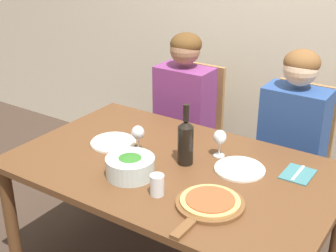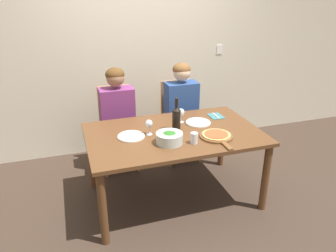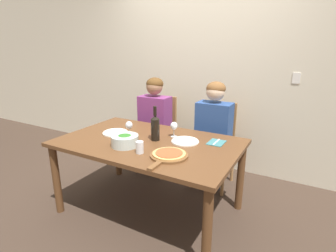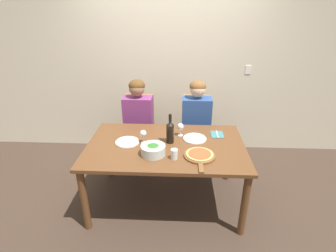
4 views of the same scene
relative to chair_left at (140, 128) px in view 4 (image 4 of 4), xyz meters
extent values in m
plane|color=#3D2D23|center=(0.41, -0.88, -0.52)|extent=(40.00, 40.00, 0.00)
cube|color=beige|center=(0.41, 0.46, 0.83)|extent=(10.00, 0.05, 2.70)
cube|color=white|center=(1.51, 0.44, 0.73)|extent=(0.08, 0.01, 0.12)
cube|color=brown|center=(0.41, -0.88, 0.20)|extent=(1.67, 1.04, 0.04)
cylinder|color=brown|center=(-0.36, -1.34, -0.16)|extent=(0.07, 0.07, 0.70)
cylinder|color=brown|center=(1.18, -1.34, -0.16)|extent=(0.07, 0.07, 0.70)
cylinder|color=brown|center=(-0.36, -0.42, -0.16)|extent=(0.07, 0.07, 0.70)
cylinder|color=brown|center=(1.18, -0.42, -0.16)|extent=(0.07, 0.07, 0.70)
cube|color=#9E7042|center=(0.00, -0.08, -0.08)|extent=(0.42, 0.42, 0.04)
cube|color=#9E7042|center=(0.00, 0.12, 0.20)|extent=(0.38, 0.03, 0.51)
cylinder|color=#9E7042|center=(-0.19, -0.27, -0.31)|extent=(0.04, 0.04, 0.42)
cylinder|color=#9E7042|center=(0.19, -0.27, -0.31)|extent=(0.04, 0.04, 0.42)
cylinder|color=#9E7042|center=(-0.19, 0.11, -0.31)|extent=(0.04, 0.04, 0.42)
cylinder|color=#9E7042|center=(0.19, 0.11, -0.31)|extent=(0.04, 0.04, 0.42)
cube|color=#9E7042|center=(0.78, -0.08, -0.08)|extent=(0.42, 0.42, 0.04)
cube|color=#9E7042|center=(0.78, 0.12, 0.20)|extent=(0.38, 0.03, 0.51)
cylinder|color=#9E7042|center=(0.59, -0.27, -0.31)|extent=(0.04, 0.04, 0.42)
cylinder|color=#9E7042|center=(0.97, -0.27, -0.31)|extent=(0.04, 0.04, 0.42)
cylinder|color=#9E7042|center=(0.59, 0.11, -0.31)|extent=(0.04, 0.04, 0.42)
cylinder|color=#9E7042|center=(0.97, 0.11, -0.31)|extent=(0.04, 0.04, 0.42)
cylinder|color=#28282D|center=(-0.09, -0.16, -0.29)|extent=(0.10, 0.10, 0.46)
cylinder|color=#28282D|center=(0.09, -0.16, -0.29)|extent=(0.10, 0.10, 0.46)
cube|color=#7A3370|center=(0.00, -0.10, 0.21)|extent=(0.38, 0.22, 0.54)
cylinder|color=#7A3370|center=(-0.20, -0.34, 0.06)|extent=(0.07, 0.31, 0.14)
cylinder|color=#7A3370|center=(0.20, -0.34, 0.06)|extent=(0.07, 0.31, 0.14)
sphere|color=#9E7051|center=(0.00, -0.10, 0.60)|extent=(0.20, 0.20, 0.20)
ellipsoid|color=#563819|center=(0.00, -0.09, 0.64)|extent=(0.21, 0.21, 0.15)
cylinder|color=#28282D|center=(0.69, -0.16, -0.29)|extent=(0.10, 0.10, 0.46)
cylinder|color=#28282D|center=(0.87, -0.16, -0.29)|extent=(0.10, 0.10, 0.46)
cube|color=navy|center=(0.78, -0.10, 0.21)|extent=(0.38, 0.22, 0.54)
cylinder|color=navy|center=(0.58, -0.34, 0.06)|extent=(0.07, 0.31, 0.14)
cylinder|color=navy|center=(0.98, -0.34, 0.06)|extent=(0.07, 0.31, 0.14)
sphere|color=beige|center=(0.78, -0.10, 0.60)|extent=(0.20, 0.20, 0.20)
ellipsoid|color=brown|center=(0.78, -0.09, 0.64)|extent=(0.21, 0.21, 0.15)
cylinder|color=black|center=(0.46, -0.83, 0.33)|extent=(0.08, 0.08, 0.21)
cone|color=black|center=(0.46, -0.83, 0.44)|extent=(0.08, 0.08, 0.03)
cylinder|color=black|center=(0.46, -0.83, 0.50)|extent=(0.03, 0.03, 0.09)
cylinder|color=silver|center=(0.30, -1.08, 0.27)|extent=(0.24, 0.24, 0.10)
ellipsoid|color=#2D6B23|center=(0.30, -1.08, 0.28)|extent=(0.20, 0.20, 0.11)
cylinder|color=silver|center=(0.00, -0.85, 0.23)|extent=(0.26, 0.26, 0.01)
torus|color=silver|center=(0.00, -0.85, 0.23)|extent=(0.25, 0.25, 0.02)
cylinder|color=silver|center=(0.72, -0.74, 0.23)|extent=(0.26, 0.26, 0.01)
torus|color=silver|center=(0.72, -0.74, 0.23)|extent=(0.25, 0.25, 0.02)
cylinder|color=brown|center=(0.75, -1.10, 0.23)|extent=(0.31, 0.31, 0.02)
cube|color=brown|center=(0.75, -1.32, 0.23)|extent=(0.04, 0.14, 0.02)
cylinder|color=tan|center=(0.75, -1.10, 0.25)|extent=(0.27, 0.27, 0.01)
cylinder|color=#AD4C28|center=(0.75, -1.10, 0.25)|extent=(0.22, 0.22, 0.01)
cylinder|color=silver|center=(0.17, -0.85, 0.23)|extent=(0.06, 0.06, 0.01)
cylinder|color=silver|center=(0.17, -0.85, 0.27)|extent=(0.01, 0.01, 0.07)
ellipsoid|color=silver|center=(0.17, -0.85, 0.34)|extent=(0.07, 0.07, 0.08)
ellipsoid|color=maroon|center=(0.17, -0.85, 0.32)|extent=(0.06, 0.06, 0.03)
cylinder|color=silver|center=(0.56, -0.66, 0.23)|extent=(0.06, 0.06, 0.01)
cylinder|color=silver|center=(0.56, -0.66, 0.27)|extent=(0.01, 0.01, 0.07)
ellipsoid|color=silver|center=(0.56, -0.66, 0.34)|extent=(0.07, 0.07, 0.08)
ellipsoid|color=maroon|center=(0.56, -0.66, 0.32)|extent=(0.06, 0.06, 0.03)
cylinder|color=silver|center=(0.51, -1.15, 0.27)|extent=(0.07, 0.07, 0.10)
cube|color=#387075|center=(0.98, -0.62, 0.23)|extent=(0.14, 0.18, 0.01)
cube|color=silver|center=(0.98, -0.62, 0.23)|extent=(0.01, 0.17, 0.01)
camera|label=1|loc=(1.57, -2.66, 1.38)|focal=50.00mm
camera|label=2|loc=(-0.53, -3.60, 1.52)|focal=35.00mm
camera|label=3|loc=(1.69, -2.80, 1.07)|focal=28.00mm
camera|label=4|loc=(0.55, -3.31, 1.56)|focal=28.00mm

